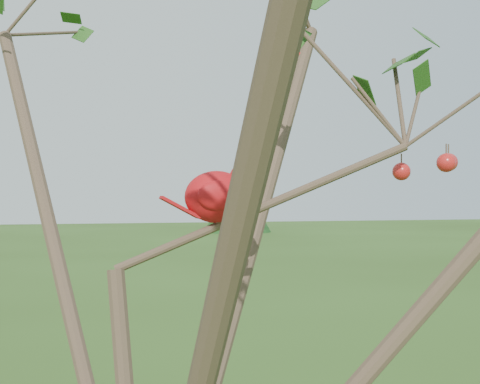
{
  "coord_description": "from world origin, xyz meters",
  "views": [
    {
      "loc": [
        -0.07,
        -1.11,
        2.1
      ],
      "look_at": [
        0.2,
        0.09,
        2.1
      ],
      "focal_mm": 45.0,
      "sensor_mm": 36.0,
      "label": 1
    }
  ],
  "objects": [
    {
      "name": "distant_trees",
      "position": [
        -1.48,
        23.26,
        1.46
      ],
      "size": [
        41.94,
        15.9,
        3.32
      ],
      "color": "#433224",
      "rests_on": "ground"
    },
    {
      "name": "crabapple_tree",
      "position": [
        0.03,
        -0.02,
        2.12
      ],
      "size": [
        2.35,
        2.05,
        2.95
      ],
      "color": "#433224",
      "rests_on": "ground"
    },
    {
      "name": "cardinal",
      "position": [
        0.16,
        0.08,
        2.1
      ],
      "size": [
        0.22,
        0.12,
        0.15
      ],
      "rotation": [
        0.0,
        0.0,
        0.12
      ],
      "color": "red",
      "rests_on": "ground"
    }
  ]
}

